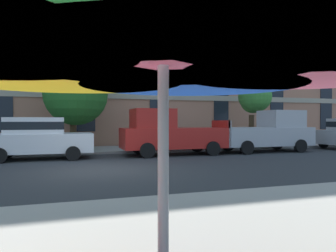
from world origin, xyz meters
name	(u,v)px	position (x,y,z in m)	size (l,w,h in m)	color
ground_plane	(100,170)	(0.00, 0.00, 0.00)	(120.00, 120.00, 0.00)	#2D3033
sidewalk_far	(88,150)	(0.00, 6.80, 0.06)	(56.00, 3.60, 0.12)	gray
apartment_building	(81,20)	(0.00, 14.99, 9.60)	(40.93, 12.08, 19.20)	#A87056
sedan_white	(38,137)	(-2.25, 3.70, 0.95)	(4.40, 1.98, 1.78)	silver
pickup_red	(170,134)	(3.64, 3.70, 1.03)	(5.10, 2.12, 2.20)	#B21E19
pickup_silver	(267,132)	(9.10, 3.70, 1.03)	(5.10, 2.12, 2.20)	#A8AAB2
street_tree_middle	(74,91)	(-0.71, 6.92, 3.26)	(3.39, 3.39, 4.79)	#4C3823
street_tree_right	(254,98)	(10.05, 6.47, 3.10)	(2.01, 2.31, 4.18)	#4C3823
patio_umbrella	(163,18)	(-0.52, -9.00, 2.17)	(4.09, 3.80, 2.49)	silver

